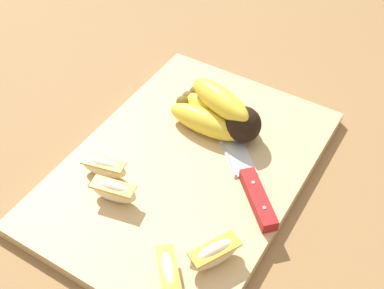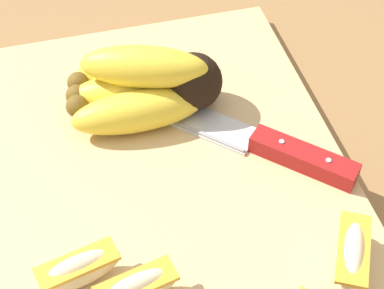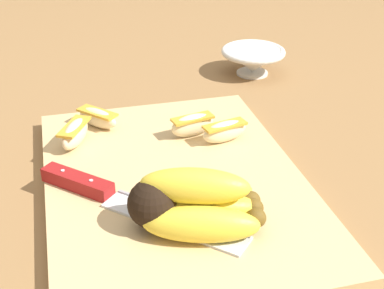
{
  "view_description": "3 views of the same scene",
  "coord_description": "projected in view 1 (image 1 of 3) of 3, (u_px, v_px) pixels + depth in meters",
  "views": [
    {
      "loc": [
        -0.4,
        -0.26,
        0.57
      ],
      "look_at": [
        0.03,
        0.0,
        0.05
      ],
      "focal_mm": 46.56,
      "sensor_mm": 36.0,
      "label": 1
    },
    {
      "loc": [
        -0.33,
        0.07,
        0.46
      ],
      "look_at": [
        0.04,
        -0.03,
        0.04
      ],
      "focal_mm": 59.67,
      "sensor_mm": 36.0,
      "label": 2
    },
    {
      "loc": [
        0.59,
        -0.13,
        0.4
      ],
      "look_at": [
        -0.0,
        0.03,
        0.06
      ],
      "focal_mm": 51.37,
      "sensor_mm": 36.0,
      "label": 3
    }
  ],
  "objects": [
    {
      "name": "apple_wedge_middle",
      "position": [
        104.0,
        167.0,
        0.71
      ],
      "size": [
        0.04,
        0.07,
        0.03
      ],
      "color": "beige",
      "rests_on": "cutting_board"
    },
    {
      "name": "ground_plane",
      "position": [
        181.0,
        180.0,
        0.74
      ],
      "size": [
        6.0,
        6.0,
        0.0
      ],
      "primitive_type": "plane",
      "color": "olive"
    },
    {
      "name": "apple_wedge_extra",
      "position": [
        215.0,
        254.0,
        0.61
      ],
      "size": [
        0.07,
        0.05,
        0.04
      ],
      "color": "beige",
      "rests_on": "cutting_board"
    },
    {
      "name": "apple_wedge_far",
      "position": [
        114.0,
        191.0,
        0.68
      ],
      "size": [
        0.03,
        0.07,
        0.03
      ],
      "color": "beige",
      "rests_on": "cutting_board"
    },
    {
      "name": "banana_bunch",
      "position": [
        220.0,
        112.0,
        0.78
      ],
      "size": [
        0.11,
        0.15,
        0.07
      ],
      "color": "black",
      "rests_on": "cutting_board"
    },
    {
      "name": "cutting_board",
      "position": [
        187.0,
        169.0,
        0.75
      ],
      "size": [
        0.46,
        0.32,
        0.02
      ],
      "primitive_type": "cube",
      "color": "tan",
      "rests_on": "ground_plane"
    },
    {
      "name": "chefs_knife",
      "position": [
        246.0,
        174.0,
        0.72
      ],
      "size": [
        0.22,
        0.22,
        0.02
      ],
      "color": "silver",
      "rests_on": "cutting_board"
    },
    {
      "name": "apple_wedge_near",
      "position": [
        168.0,
        272.0,
        0.6
      ],
      "size": [
        0.07,
        0.06,
        0.03
      ],
      "color": "beige",
      "rests_on": "cutting_board"
    }
  ]
}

